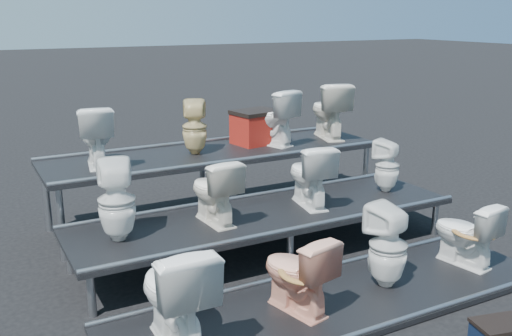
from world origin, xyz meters
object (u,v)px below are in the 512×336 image
toilet_0 (175,293)px  toilet_8 (96,136)px  toilet_1 (297,273)px  toilet_11 (329,110)px  red_crate (256,129)px  toilet_2 (388,246)px  toilet_7 (387,166)px  toilet_9 (195,127)px  toilet_10 (271,117)px  toilet_6 (310,175)px  toilet_5 (214,191)px  toilet_4 (117,201)px  toilet_3 (465,233)px  step_stool (502,334)px

toilet_0 → toilet_8: bearing=-90.3°
toilet_0 → toilet_1: (1.08, 0.00, -0.07)m
toilet_1 → toilet_11: 3.46m
toilet_8 → red_crate: bearing=-166.6°
red_crate → toilet_11: bearing=-17.6°
toilet_0 → toilet_2: (2.07, 0.00, -0.03)m
toilet_11 → toilet_7: bearing=101.9°
toilet_0 → toilet_8: 2.70m
toilet_0 → toilet_7: toilet_7 is taller
toilet_9 → red_crate: toilet_9 is taller
toilet_7 → toilet_10: bearing=-79.2°
toilet_6 → toilet_10: toilet_10 is taller
toilet_5 → red_crate: (1.25, 1.45, 0.26)m
toilet_9 → toilet_2: bearing=130.9°
toilet_1 → toilet_2: (0.99, 0.00, 0.05)m
toilet_0 → toilet_1: toilet_0 is taller
toilet_4 → toilet_10: bearing=-140.1°
toilet_1 → toilet_4: (-1.16, 1.30, 0.44)m
toilet_0 → toilet_6: (2.05, 1.30, 0.33)m
red_crate → toilet_4: bearing=-156.2°
toilet_0 → toilet_10: 3.55m
toilet_10 → toilet_7: bearing=106.1°
toilet_1 → toilet_4: bearing=-60.8°
toilet_1 → toilet_3: toilet_1 is taller
toilet_1 → toilet_4: toilet_4 is taller
toilet_1 → red_crate: bearing=-123.8°
toilet_8 → toilet_10: toilet_10 is taller
toilet_5 → toilet_9: size_ratio=1.02×
toilet_7 → step_stool: bearing=48.2°
toilet_1 → step_stool: bearing=124.8°
toilet_3 → toilet_8: bearing=-50.0°
toilet_3 → step_stool: toilet_3 is taller
toilet_1 → toilet_11: bearing=-141.7°
toilet_1 → toilet_5: size_ratio=1.04×
toilet_5 → toilet_1: bearing=94.0°
toilet_2 → toilet_5: toilet_5 is taller
toilet_1 → toilet_9: 2.72m
toilet_5 → toilet_8: 1.61m
toilet_6 → step_stool: (0.24, -2.42, -0.73)m
red_crate → step_stool: (0.13, -3.87, -0.98)m
toilet_8 → red_crate: size_ratio=1.26×
red_crate → toilet_6: bearing=-103.4°
toilet_9 → toilet_1: bearing=109.7°
toilet_7 → toilet_0: bearing=0.3°
toilet_0 → red_crate: (2.16, 2.75, 0.57)m
toilet_7 → toilet_9: bearing=-56.4°
toilet_5 → toilet_7: size_ratio=1.07×
toilet_5 → toilet_11: (2.30, 1.30, 0.45)m
toilet_1 → toilet_11: (2.13, 2.60, 0.84)m
toilet_0 → toilet_9: 2.97m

